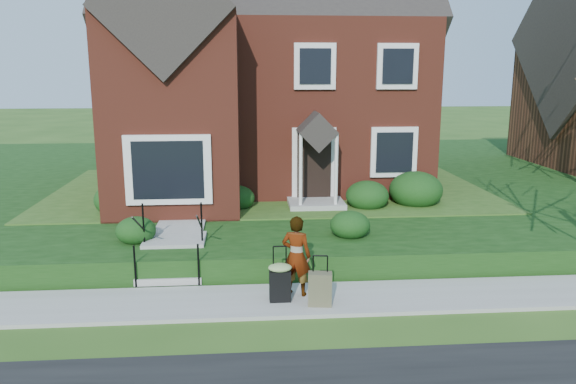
{
  "coord_description": "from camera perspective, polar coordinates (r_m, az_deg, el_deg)",
  "views": [
    {
      "loc": [
        -0.87,
        -10.35,
        4.49
      ],
      "look_at": [
        0.11,
        2.0,
        1.8
      ],
      "focal_mm": 35.0,
      "sensor_mm": 36.0,
      "label": 1
    }
  ],
  "objects": [
    {
      "name": "sidewalk",
      "position": [
        11.29,
        0.24,
        -10.93
      ],
      "size": [
        60.0,
        1.6,
        0.08
      ],
      "primitive_type": "cube",
      "color": "#9E9B93",
      "rests_on": "ground"
    },
    {
      "name": "ground",
      "position": [
        11.31,
        0.24,
        -11.12
      ],
      "size": [
        120.0,
        120.0,
        0.0
      ],
      "primitive_type": "plane",
      "color": "#2D5119",
      "rests_on": "ground"
    },
    {
      "name": "walkway",
      "position": [
        15.91,
        -10.3,
        -1.98
      ],
      "size": [
        1.2,
        6.0,
        0.06
      ],
      "primitive_type": "cube",
      "color": "#9E9B93",
      "rests_on": "terrace"
    },
    {
      "name": "suitcase_olive",
      "position": [
        10.87,
        3.27,
        -9.8
      ],
      "size": [
        0.48,
        0.31,
        0.98
      ],
      "rotation": [
        0.0,
        0.0,
        -0.14
      ],
      "color": "brown",
      "rests_on": "sidewalk"
    },
    {
      "name": "terrace",
      "position": [
        22.19,
        8.21,
        1.26
      ],
      "size": [
        44.0,
        20.0,
        0.6
      ],
      "primitive_type": "cube",
      "color": "#13340E",
      "rests_on": "ground"
    },
    {
      "name": "main_house",
      "position": [
        19.98,
        -2.74,
        14.47
      ],
      "size": [
        10.4,
        10.2,
        9.4
      ],
      "color": "maroon",
      "rests_on": "terrace"
    },
    {
      "name": "front_steps",
      "position": [
        12.94,
        -11.63,
        -6.07
      ],
      "size": [
        1.4,
        2.02,
        1.5
      ],
      "color": "#9E9B93",
      "rests_on": "ground"
    },
    {
      "name": "foundation_shrubs",
      "position": [
        15.69,
        0.74,
        -0.33
      ],
      "size": [
        9.98,
        4.33,
        1.1
      ],
      "color": "#133610",
      "rests_on": "terrace"
    },
    {
      "name": "suitcase_black",
      "position": [
        11.01,
        -0.82,
        -8.93
      ],
      "size": [
        0.46,
        0.38,
        1.1
      ],
      "rotation": [
        0.0,
        0.0,
        0.0
      ],
      "color": "black",
      "rests_on": "sidewalk"
    },
    {
      "name": "woman",
      "position": [
        11.19,
        0.85,
        -6.49
      ],
      "size": [
        0.69,
        0.57,
        1.62
      ],
      "primitive_type": "imported",
      "rotation": [
        0.0,
        0.0,
        2.78
      ],
      "color": "#999999",
      "rests_on": "sidewalk"
    }
  ]
}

